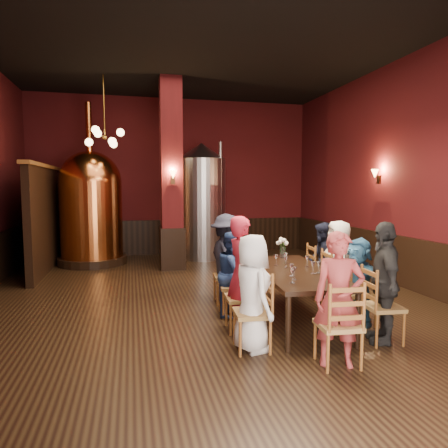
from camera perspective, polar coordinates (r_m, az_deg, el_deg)
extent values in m
plane|color=black|center=(7.15, -2.61, -10.68)|extent=(10.00, 10.00, 0.00)
plane|color=black|center=(7.32, -2.78, 25.55)|extent=(10.00, 10.00, 0.00)
cube|color=#4E1013|center=(11.82, -7.13, 6.66)|extent=(8.00, 0.02, 4.50)
cube|color=#4E1013|center=(2.17, 22.63, 12.22)|extent=(8.00, 0.02, 4.50)
cube|color=#4E1013|center=(8.56, 24.87, 6.72)|extent=(0.02, 10.00, 4.50)
cube|color=black|center=(8.66, 24.20, -4.92)|extent=(0.08, 9.90, 1.00)
cube|color=black|center=(11.87, -7.01, -1.80)|extent=(7.90, 0.08, 1.00)
cube|color=#4E1013|center=(9.61, -7.53, 6.97)|extent=(0.58, 0.58, 4.50)
cube|color=black|center=(10.17, -24.16, 0.53)|extent=(0.22, 3.50, 2.40)
cube|color=black|center=(6.03, 9.92, -6.73)|extent=(1.19, 2.47, 0.06)
cylinder|color=black|center=(4.95, 9.15, -13.92)|extent=(0.07, 0.07, 0.69)
cylinder|color=black|center=(5.28, 18.53, -12.92)|extent=(0.07, 0.07, 0.69)
cylinder|color=black|center=(7.07, 3.50, -7.97)|extent=(0.07, 0.07, 0.69)
cylinder|color=black|center=(7.30, 10.33, -7.62)|extent=(0.07, 0.07, 0.69)
imported|color=white|center=(4.87, 4.04, -9.76)|extent=(0.55, 0.75, 1.41)
imported|color=#B21E32|center=(5.49, 2.52, -7.09)|extent=(0.43, 0.61, 1.58)
imported|color=navy|center=(6.15, 1.33, -7.09)|extent=(0.54, 0.70, 1.30)
imported|color=black|center=(6.78, 0.36, -4.96)|extent=(0.68, 1.04, 1.52)
imported|color=black|center=(5.47, 21.86, -7.73)|extent=(0.68, 0.98, 1.54)
imported|color=teal|center=(6.08, 18.60, -7.72)|extent=(0.70, 1.22, 1.26)
imported|color=silver|center=(6.64, 16.02, -5.74)|extent=(0.58, 0.77, 1.44)
imported|color=black|center=(7.25, 13.81, -5.10)|extent=(0.51, 0.73, 1.35)
imported|color=maroon|center=(4.62, 16.08, -10.27)|extent=(0.63, 0.52, 1.49)
cylinder|color=black|center=(10.84, -18.22, -4.89)|extent=(1.72, 1.72, 0.19)
cylinder|color=orange|center=(10.70, -18.39, 0.65)|extent=(2.01, 2.01, 1.91)
sphere|color=orange|center=(10.67, -18.54, 5.77)|extent=(1.53, 1.53, 1.53)
cylinder|color=orange|center=(10.77, -18.76, 12.89)|extent=(0.15, 0.15, 1.24)
cylinder|color=#B2B2B7|center=(11.01, -3.20, 2.15)|extent=(1.70, 1.70, 2.72)
cone|color=#B2B2B7|center=(11.03, -3.24, 10.35)|extent=(1.30, 1.30, 0.43)
cylinder|color=#B2B2B7|center=(10.65, -0.49, 3.51)|extent=(0.09, 0.09, 3.04)
cylinder|color=white|center=(6.98, 8.39, -4.01)|extent=(0.10, 0.10, 0.19)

